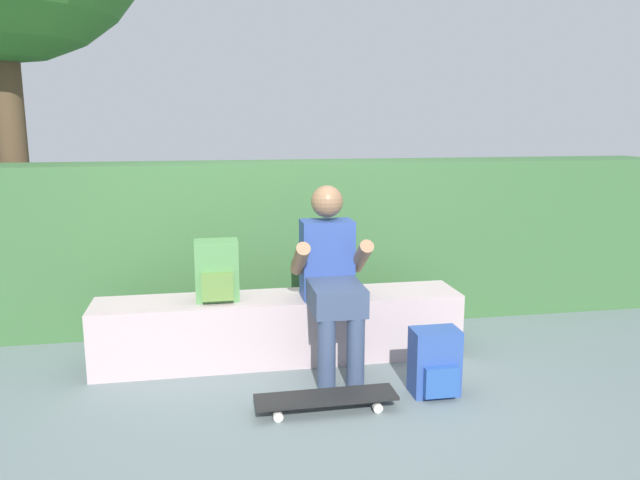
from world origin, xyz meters
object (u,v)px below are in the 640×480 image
at_px(person_skater, 331,273).
at_px(skateboard_near_person, 326,398).
at_px(bench_main, 281,328).
at_px(backpack_on_bench, 217,272).
at_px(backpack_on_ground, 435,363).

relative_size(person_skater, skateboard_near_person, 1.49).
bearing_deg(skateboard_near_person, bench_main, 101.04).
height_order(skateboard_near_person, backpack_on_bench, backpack_on_bench).
distance_m(person_skater, backpack_on_bench, 0.75).
xyz_separation_m(skateboard_near_person, backpack_on_ground, (0.68, 0.10, 0.12)).
distance_m(skateboard_near_person, backpack_on_bench, 1.13).
distance_m(bench_main, skateboard_near_person, 0.84).
distance_m(person_skater, backpack_on_ground, 0.86).
relative_size(backpack_on_bench, backpack_on_ground, 1.00).
bearing_deg(person_skater, bench_main, 145.94).
bearing_deg(skateboard_near_person, backpack_on_bench, 125.47).
distance_m(bench_main, backpack_on_ground, 1.10).
height_order(backpack_on_bench, backpack_on_ground, backpack_on_bench).
relative_size(skateboard_near_person, backpack_on_bench, 2.00).
bearing_deg(person_skater, backpack_on_bench, 164.62).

